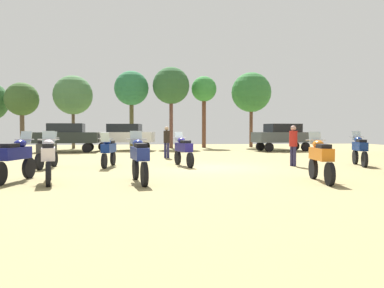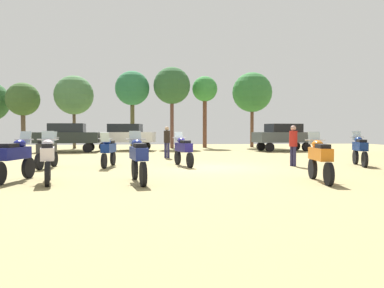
% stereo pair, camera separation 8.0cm
% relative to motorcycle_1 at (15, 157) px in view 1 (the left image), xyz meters
% --- Properties ---
extents(ground_plane, '(44.00, 52.00, 0.02)m').
position_rel_motorcycle_1_xyz_m(ground_plane, '(6.44, 3.60, -0.75)').
color(ground_plane, '#928555').
extents(motorcycle_1, '(0.73, 2.29, 1.50)m').
position_rel_motorcycle_1_xyz_m(motorcycle_1, '(0.00, 0.00, 0.00)').
color(motorcycle_1, black).
rests_on(motorcycle_1, ground).
extents(motorcycle_3, '(0.65, 2.21, 1.49)m').
position_rel_motorcycle_1_xyz_m(motorcycle_3, '(9.01, -1.13, -0.01)').
color(motorcycle_3, black).
rests_on(motorcycle_3, ground).
extents(motorcycle_5, '(0.73, 2.13, 1.51)m').
position_rel_motorcycle_1_xyz_m(motorcycle_5, '(1.06, -0.44, -0.00)').
color(motorcycle_5, black).
rests_on(motorcycle_5, ground).
extents(motorcycle_6, '(0.65, 2.11, 1.44)m').
position_rel_motorcycle_1_xyz_m(motorcycle_6, '(2.30, 4.40, -0.03)').
color(motorcycle_6, black).
rests_on(motorcycle_6, ground).
extents(motorcycle_8, '(0.64, 2.10, 1.48)m').
position_rel_motorcycle_1_xyz_m(motorcycle_8, '(-0.10, 4.10, -0.02)').
color(motorcycle_8, black).
rests_on(motorcycle_8, ground).
extents(motorcycle_10, '(0.78, 2.08, 1.49)m').
position_rel_motorcycle_1_xyz_m(motorcycle_10, '(13.00, 3.66, -0.01)').
color(motorcycle_10, black).
rests_on(motorcycle_10, ground).
extents(motorcycle_11, '(0.70, 2.28, 1.51)m').
position_rel_motorcycle_1_xyz_m(motorcycle_11, '(3.68, -0.68, 0.00)').
color(motorcycle_11, black).
rests_on(motorcycle_11, ground).
extents(motorcycle_12, '(0.78, 2.22, 1.46)m').
position_rel_motorcycle_1_xyz_m(motorcycle_12, '(5.44, 4.40, -0.02)').
color(motorcycle_12, black).
rests_on(motorcycle_12, ground).
extents(car_1, '(4.54, 2.50, 2.00)m').
position_rel_motorcycle_1_xyz_m(car_1, '(2.24, 17.38, 0.43)').
color(car_1, black).
rests_on(car_1, ground).
extents(car_2, '(4.53, 2.45, 2.00)m').
position_rel_motorcycle_1_xyz_m(car_2, '(13.84, 15.54, 0.43)').
color(car_2, black).
rests_on(car_2, ground).
extents(car_3, '(4.34, 1.91, 2.00)m').
position_rel_motorcycle_1_xyz_m(car_3, '(-1.67, 15.74, 0.43)').
color(car_3, black).
rests_on(car_3, ground).
extents(person_1, '(0.44, 0.44, 1.73)m').
position_rel_motorcycle_1_xyz_m(person_1, '(10.09, 3.84, 0.27)').
color(person_1, '#2A2649').
rests_on(person_1, ground).
extents(person_2, '(0.46, 0.46, 1.73)m').
position_rel_motorcycle_1_xyz_m(person_2, '(4.97, 9.18, 0.27)').
color(person_2, '#25244D').
rests_on(person_2, ground).
extents(tree_1, '(3.55, 3.55, 6.70)m').
position_rel_motorcycle_1_xyz_m(tree_1, '(13.21, 21.97, 4.16)').
color(tree_1, brown).
rests_on(tree_1, ground).
extents(tree_3, '(3.24, 3.24, 6.07)m').
position_rel_motorcycle_1_xyz_m(tree_3, '(-2.20, 21.20, 3.69)').
color(tree_3, '#4C402E').
rests_on(tree_3, ground).
extents(tree_4, '(2.92, 2.92, 6.56)m').
position_rel_motorcycle_1_xyz_m(tree_4, '(2.60, 21.43, 4.30)').
color(tree_4, brown).
rests_on(tree_4, ground).
extents(tree_5, '(3.12, 3.12, 6.88)m').
position_rel_motorcycle_1_xyz_m(tree_5, '(5.95, 20.98, 4.53)').
color(tree_5, brown).
rests_on(tree_5, ground).
extents(tree_6, '(2.21, 2.21, 6.25)m').
position_rel_motorcycle_1_xyz_m(tree_6, '(8.89, 21.76, 4.27)').
color(tree_6, brown).
rests_on(tree_6, ground).
extents(tree_8, '(2.70, 2.70, 5.42)m').
position_rel_motorcycle_1_xyz_m(tree_8, '(-6.24, 21.08, 3.28)').
color(tree_8, brown).
rests_on(tree_8, ground).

